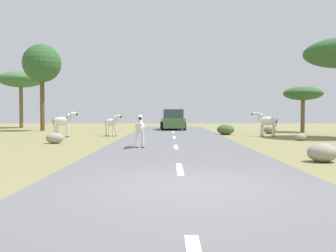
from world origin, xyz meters
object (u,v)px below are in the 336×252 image
at_px(zebra_2, 112,123).
at_px(tree_7, 21,80).
at_px(rock_2, 301,137).
at_px(rock_4, 270,130).
at_px(tree_3, 42,64).
at_px(zebra_1, 266,121).
at_px(rock_1, 55,138).
at_px(bush_0, 226,130).
at_px(zebra_0, 140,127).
at_px(tree_0, 303,94).
at_px(car_0, 173,120).
at_px(rock_3, 322,153).
at_px(zebra_3, 63,122).

xyz_separation_m(zebra_2, tree_7, (-11.09, 13.04, 3.89)).
bearing_deg(rock_2, rock_4, 88.88).
bearing_deg(tree_3, zebra_1, -23.15).
bearing_deg(rock_1, tree_7, 116.34).
bearing_deg(bush_0, tree_7, 148.46).
xyz_separation_m(zebra_0, tree_0, (11.48, 13.20, 2.05)).
height_order(zebra_1, rock_4, zebra_1).
bearing_deg(rock_1, bush_0, 37.67).
xyz_separation_m(zebra_2, car_0, (3.92, 8.23, -0.01)).
distance_m(car_0, rock_2, 13.61).
height_order(car_0, tree_3, tree_3).
bearing_deg(rock_4, car_0, 142.68).
relative_size(tree_0, rock_3, 3.90).
height_order(zebra_2, tree_0, tree_0).
height_order(zebra_3, tree_3, tree_3).
relative_size(tree_0, rock_4, 3.93).
xyz_separation_m(tree_7, bush_0, (18.56, -11.39, -4.40)).
height_order(tree_0, tree_3, tree_3).
xyz_separation_m(zebra_0, rock_1, (-4.33, 2.55, -0.63)).
xyz_separation_m(tree_0, tree_3, (-20.77, 1.85, 2.57)).
xyz_separation_m(zebra_3, rock_1, (0.95, -4.62, -0.70)).
relative_size(zebra_3, tree_7, 0.30).
xyz_separation_m(zebra_0, zebra_3, (-5.28, 7.17, 0.07)).
bearing_deg(tree_3, zebra_0, -58.33).
distance_m(zebra_2, zebra_3, 2.98).
distance_m(zebra_3, rock_1, 4.77).
bearing_deg(car_0, rock_1, -116.21).
distance_m(tree_7, rock_2, 27.76).
distance_m(zebra_0, rock_4, 13.90).
bearing_deg(rock_3, zebra_2, 124.10).
bearing_deg(rock_3, bush_0, 93.26).
height_order(zebra_2, bush_0, zebra_2).
bearing_deg(zebra_3, car_0, 154.60).
height_order(tree_7, rock_1, tree_7).
bearing_deg(rock_1, car_0, 67.21).
relative_size(zebra_1, tree_3, 0.23).
xyz_separation_m(tree_0, rock_4, (-3.10, -2.13, -2.66)).
distance_m(tree_0, rock_2, 9.62).
height_order(zebra_0, bush_0, zebra_0).
distance_m(tree_0, tree_3, 21.01).
bearing_deg(zebra_3, rock_3, 55.53).
relative_size(zebra_3, tree_3, 0.24).
bearing_deg(zebra_0, rock_4, -132.86).
height_order(tree_3, rock_2, tree_3).
xyz_separation_m(zebra_0, bush_0, (5.02, 9.77, -0.53)).
height_order(zebra_1, tree_0, tree_0).
bearing_deg(zebra_2, rock_1, 18.73).
distance_m(zebra_1, zebra_3, 12.60).
distance_m(zebra_3, car_0, 11.38).
xyz_separation_m(tree_0, rock_3, (-5.68, -17.28, -2.66)).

